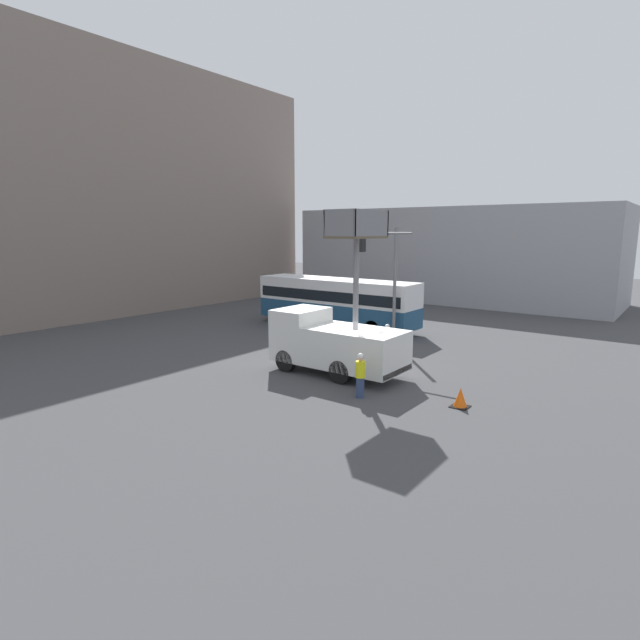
# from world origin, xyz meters

# --- Properties ---
(ground_plane) EXTENTS (120.00, 120.00, 0.00)m
(ground_plane) POSITION_xyz_m (0.00, 0.00, 0.00)
(ground_plane) COLOR #424244
(building_backdrop_far) EXTENTS (44.00, 10.00, 19.05)m
(building_backdrop_far) POSITION_xyz_m (0.00, 26.93, 9.52)
(building_backdrop_far) COLOR gray
(building_backdrop_far) RESTS_ON ground_plane
(building_backdrop_side) EXTENTS (10.00, 28.00, 8.28)m
(building_backdrop_side) POSITION_xyz_m (26.95, 6.91, 4.14)
(building_backdrop_side) COLOR #9E9EA3
(building_backdrop_side) RESTS_ON ground_plane
(utility_truck) EXTENTS (2.58, 6.00, 7.12)m
(utility_truck) POSITION_xyz_m (-0.16, 1.08, 1.56)
(utility_truck) COLOR silver
(utility_truck) RESTS_ON ground_plane
(city_bus) EXTENTS (2.51, 11.21, 3.20)m
(city_bus) POSITION_xyz_m (8.59, 7.24, 1.87)
(city_bus) COLOR navy
(city_bus) RESTS_ON ground_plane
(traffic_light_pole) EXTENTS (3.92, 3.67, 6.45)m
(traffic_light_pole) POSITION_xyz_m (5.70, 2.05, 4.37)
(traffic_light_pole) COLOR slate
(traffic_light_pole) RESTS_ON ground_plane
(road_worker_near_truck) EXTENTS (0.38, 0.38, 1.74)m
(road_worker_near_truck) POSITION_xyz_m (-2.26, -1.60, 0.86)
(road_worker_near_truck) COLOR navy
(road_worker_near_truck) RESTS_ON ground_plane
(road_worker_directing) EXTENTS (0.38, 0.38, 1.74)m
(road_worker_directing) POSITION_xyz_m (3.59, 0.58, 0.86)
(road_worker_directing) COLOR navy
(road_worker_directing) RESTS_ON ground_plane
(traffic_cone_near_truck) EXTENTS (0.63, 0.63, 0.72)m
(traffic_cone_near_truck) POSITION_xyz_m (-0.96, -5.06, 0.34)
(traffic_cone_near_truck) COLOR black
(traffic_cone_near_truck) RESTS_ON ground_plane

